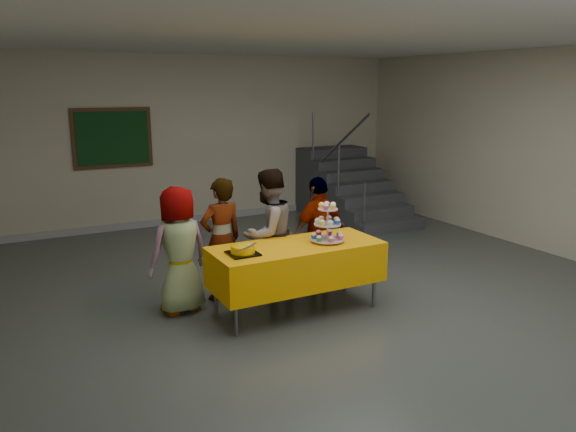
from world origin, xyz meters
name	(u,v)px	position (x,y,z in m)	size (l,w,h in m)	color
room_shell	(352,119)	(0.00, 0.02, 2.13)	(10.00, 10.04, 3.02)	#4C514C
bake_table	(296,264)	(-0.43, 0.39, 0.56)	(1.88, 0.78, 0.77)	#595960
cupcake_stand	(327,226)	(-0.07, 0.34, 0.95)	(0.38, 0.38, 0.44)	silver
bear_cake	(243,249)	(-1.08, 0.34, 0.83)	(0.32, 0.36, 0.12)	black
schoolchild_a	(179,250)	(-1.56, 1.00, 0.71)	(0.69, 0.45, 1.41)	slate
schoolchild_b	(221,239)	(-1.01, 1.15, 0.72)	(0.53, 0.34, 1.44)	slate
schoolchild_c	(268,234)	(-0.49, 0.98, 0.76)	(0.74, 0.58, 1.53)	slate
schoolchild_d	(319,233)	(0.20, 0.97, 0.69)	(0.81, 0.34, 1.39)	slate
staircase	(347,190)	(2.70, 4.13, 0.49)	(1.30, 2.40, 2.04)	#424447
noticeboard	(113,138)	(-1.45, 4.96, 1.60)	(1.30, 0.05, 1.00)	#472B16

